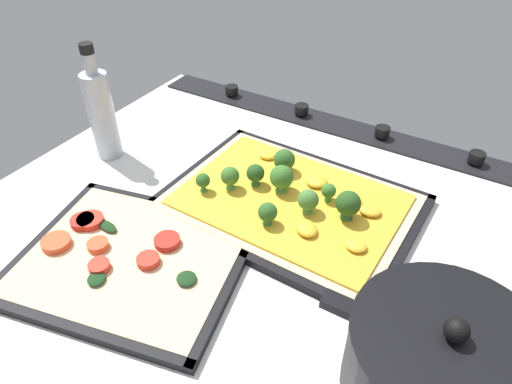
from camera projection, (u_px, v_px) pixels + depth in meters
The scene contains 8 objects.
ground_plane at pixel (255, 230), 71.53cm from camera, with size 85.55×73.10×3.00cm, color silver.
stove_control_panel at pixel (340, 125), 92.49cm from camera, with size 82.12×7.00×2.60cm.
baking_tray_front at pixel (290, 206), 73.18cm from camera, with size 38.93×28.91×1.30cm.
broccoli_pizza at pixel (291, 199), 72.31cm from camera, with size 36.45×26.43×5.96cm.
baking_tray_back at pixel (132, 261), 63.91cm from camera, with size 34.67×31.08×1.30cm.
veggie_pizza_back at pixel (128, 256), 63.73cm from camera, with size 31.82×28.23×1.90cm.
cooking_pot at pixel (440, 367), 46.53cm from camera, with size 26.16×19.34×12.26cm.
oil_bottle at pixel (101, 113), 79.96cm from camera, with size 4.50×4.50×20.78cm.
Camera 1 is at (-26.93, 44.86, 47.64)cm, focal length 32.62 mm.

